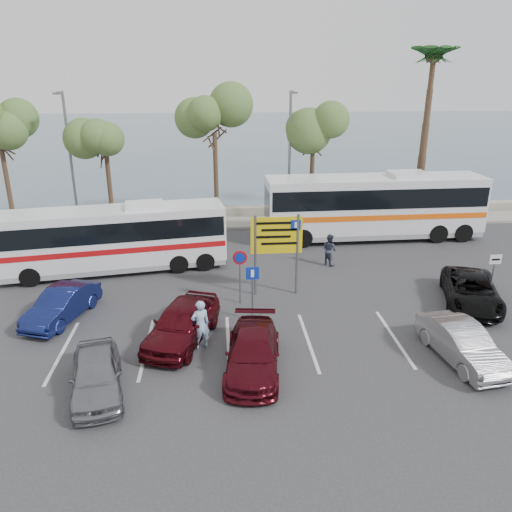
{
  "coord_description": "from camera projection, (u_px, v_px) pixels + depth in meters",
  "views": [
    {
      "loc": [
        -1.45,
        -16.67,
        9.21
      ],
      "look_at": [
        0.11,
        3.0,
        1.87
      ],
      "focal_mm": 35.0,
      "sensor_mm": 36.0,
      "label": 1
    }
  ],
  "objects": [
    {
      "name": "coach_bus_right",
      "position": [
        374.0,
        208.0,
        28.63
      ],
      "size": [
        12.44,
        2.96,
        3.86
      ],
      "color": "silver",
      "rests_on": "ground"
    },
    {
      "name": "street_lamp_left",
      "position": [
        70.0,
        155.0,
        29.18
      ],
      "size": [
        0.45,
        1.15,
        8.01
      ],
      "color": "slate",
      "rests_on": "kerb_strip"
    },
    {
      "name": "car_maroon",
      "position": [
        253.0,
        353.0,
        16.18
      ],
      "size": [
        2.2,
        4.4,
        1.23
      ],
      "primitive_type": "imported",
      "rotation": [
        0.0,
        0.0,
        -0.12
      ],
      "color": "#480C14",
      "rests_on": "ground"
    },
    {
      "name": "sea",
      "position": [
        225.0,
        136.0,
        74.95
      ],
      "size": [
        140.0,
        140.0,
        0.0
      ],
      "primitive_type": "plane",
      "color": "#425769",
      "rests_on": "ground"
    },
    {
      "name": "pedestrian_near",
      "position": [
        200.0,
        325.0,
        17.36
      ],
      "size": [
        0.78,
        0.66,
        1.83
      ],
      "primitive_type": "imported",
      "rotation": [
        0.0,
        0.0,
        3.53
      ],
      "color": "#92B3D5",
      "rests_on": "ground"
    },
    {
      "name": "lane_markings",
      "position": [
        230.0,
        344.0,
        17.87
      ],
      "size": [
        12.02,
        4.2,
        0.01
      ],
      "primitive_type": null,
      "color": "silver",
      "rests_on": "ground"
    },
    {
      "name": "tree_mid",
      "position": [
        214.0,
        117.0,
        29.54
      ],
      "size": [
        3.2,
        3.2,
        8.0
      ],
      "color": "#382619",
      "rests_on": "kerb_strip"
    },
    {
      "name": "sign_parking",
      "position": [
        252.0,
        286.0,
        19.1
      ],
      "size": [
        0.5,
        0.07,
        2.25
      ],
      "color": "slate",
      "rests_on": "ground"
    },
    {
      "name": "sign_taxi",
      "position": [
        493.0,
        272.0,
        20.52
      ],
      "size": [
        0.5,
        0.07,
        2.2
      ],
      "color": "slate",
      "rests_on": "ground"
    },
    {
      "name": "car_silver_a",
      "position": [
        96.0,
        374.0,
        15.01
      ],
      "size": [
        2.22,
        3.92,
        1.26
      ],
      "primitive_type": "imported",
      "rotation": [
        0.0,
        0.0,
        0.21
      ],
      "color": "slate",
      "rests_on": "ground"
    },
    {
      "name": "coach_bus_left",
      "position": [
        113.0,
        241.0,
        23.94
      ],
      "size": [
        10.87,
        3.98,
        3.32
      ],
      "color": "silver",
      "rests_on": "ground"
    },
    {
      "name": "sign_no_stop",
      "position": [
        240.0,
        268.0,
        20.53
      ],
      "size": [
        0.6,
        0.08,
        2.35
      ],
      "color": "slate",
      "rests_on": "ground"
    },
    {
      "name": "palm_tree",
      "position": [
        434.0,
        59.0,
        29.38
      ],
      "size": [
        4.8,
        4.8,
        11.2
      ],
      "color": "#382619",
      "rests_on": "kerb_strip"
    },
    {
      "name": "suv_black",
      "position": [
        471.0,
        291.0,
        20.74
      ],
      "size": [
        3.42,
        4.95,
        1.26
      ],
      "primitive_type": "imported",
      "rotation": [
        0.0,
        0.0,
        -0.32
      ],
      "color": "black",
      "rests_on": "ground"
    },
    {
      "name": "tree_right",
      "position": [
        314.0,
        124.0,
        30.16
      ],
      "size": [
        3.2,
        3.2,
        7.4
      ],
      "color": "#382619",
      "rests_on": "kerb_strip"
    },
    {
      "name": "pedestrian_far",
      "position": [
        329.0,
        250.0,
        24.99
      ],
      "size": [
        0.92,
        0.98,
        1.6
      ],
      "primitive_type": "imported",
      "rotation": [
        0.0,
        0.0,
        2.12
      ],
      "color": "#2F3447",
      "rests_on": "ground"
    },
    {
      "name": "ground",
      "position": [
        259.0,
        330.0,
        18.89
      ],
      "size": [
        120.0,
        120.0,
        0.0
      ],
      "primitive_type": "plane",
      "color": "#313133",
      "rests_on": "ground"
    },
    {
      "name": "car_red",
      "position": [
        182.0,
        323.0,
        17.89
      ],
      "size": [
        3.06,
        4.62,
        1.46
      ],
      "primitive_type": "imported",
      "rotation": [
        0.0,
        0.0,
        -0.34
      ],
      "color": "#480A11",
      "rests_on": "ground"
    },
    {
      "name": "direction_sign",
      "position": [
        277.0,
        241.0,
        21.11
      ],
      "size": [
        2.2,
        0.12,
        3.6
      ],
      "color": "slate",
      "rests_on": "ground"
    },
    {
      "name": "tree_left",
      "position": [
        104.0,
        129.0,
        29.28
      ],
      "size": [
        3.2,
        3.2,
        7.2
      ],
      "color": "#382619",
      "rests_on": "kerb_strip"
    },
    {
      "name": "car_blue",
      "position": [
        62.0,
        305.0,
        19.51
      ],
      "size": [
        2.44,
        4.0,
        1.25
      ],
      "primitive_type": "imported",
      "rotation": [
        0.0,
        0.0,
        -0.32
      ],
      "color": "#10194E",
      "rests_on": "ground"
    },
    {
      "name": "car_silver_b",
      "position": [
        462.0,
        344.0,
        16.69
      ],
      "size": [
        1.89,
        4.01,
        1.27
      ],
      "primitive_type": "imported",
      "rotation": [
        0.0,
        0.0,
        0.14
      ],
      "color": "gray",
      "rests_on": "ground"
    },
    {
      "name": "seawall",
      "position": [
        239.0,
        211.0,
        33.74
      ],
      "size": [
        48.0,
        0.8,
        0.6
      ],
      "primitive_type": "cube",
      "color": "gray",
      "rests_on": "ground"
    },
    {
      "name": "kerb_strip",
      "position": [
        241.0,
        223.0,
        31.95
      ],
      "size": [
        44.0,
        2.4,
        0.15
      ],
      "primitive_type": "cube",
      "color": "gray",
      "rests_on": "ground"
    },
    {
      "name": "street_lamp_right",
      "position": [
        290.0,
        152.0,
        30.14
      ],
      "size": [
        0.45,
        1.15,
        8.01
      ],
      "color": "slate",
      "rests_on": "kerb_strip"
    }
  ]
}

